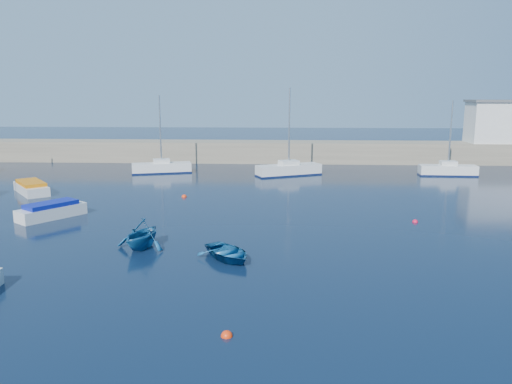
{
  "coord_description": "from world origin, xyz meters",
  "views": [
    {
      "loc": [
        1.55,
        -17.91,
        8.76
      ],
      "look_at": [
        -0.26,
        17.91,
        1.6
      ],
      "focal_mm": 35.0,
      "sensor_mm": 36.0,
      "label": 1
    }
  ],
  "objects_px": {
    "sailboat_7": "(448,170)",
    "motorboat_2": "(31,187)",
    "sailboat_5": "(162,167)",
    "dinghy_left": "(142,234)",
    "harbor_office": "(510,123)",
    "dinghy_center": "(228,253)",
    "sailboat_6": "(289,169)",
    "motorboat_1": "(51,211)"
  },
  "relations": [
    {
      "from": "sailboat_7",
      "to": "sailboat_5",
      "type": "bearing_deg",
      "value": 91.29
    },
    {
      "from": "sailboat_7",
      "to": "dinghy_left",
      "type": "relative_size",
      "value": 2.42
    },
    {
      "from": "motorboat_1",
      "to": "motorboat_2",
      "type": "bearing_deg",
      "value": 159.99
    },
    {
      "from": "dinghy_center",
      "to": "dinghy_left",
      "type": "height_order",
      "value": "dinghy_left"
    },
    {
      "from": "sailboat_6",
      "to": "dinghy_center",
      "type": "distance_m",
      "value": 28.12
    },
    {
      "from": "sailboat_7",
      "to": "motorboat_2",
      "type": "xyz_separation_m",
      "value": [
        -40.03,
        -11.65,
        -0.11
      ]
    },
    {
      "from": "harbor_office",
      "to": "sailboat_5",
      "type": "bearing_deg",
      "value": -166.92
    },
    {
      "from": "sailboat_5",
      "to": "dinghy_left",
      "type": "xyz_separation_m",
      "value": [
        5.34,
        -27.19,
        0.25
      ]
    },
    {
      "from": "sailboat_5",
      "to": "dinghy_left",
      "type": "distance_m",
      "value": 27.71
    },
    {
      "from": "sailboat_6",
      "to": "dinghy_center",
      "type": "height_order",
      "value": "sailboat_6"
    },
    {
      "from": "dinghy_center",
      "to": "dinghy_left",
      "type": "relative_size",
      "value": 1.06
    },
    {
      "from": "harbor_office",
      "to": "sailboat_5",
      "type": "xyz_separation_m",
      "value": [
        -41.69,
        -9.68,
        -4.49
      ]
    },
    {
      "from": "sailboat_5",
      "to": "dinghy_left",
      "type": "height_order",
      "value": "sailboat_5"
    },
    {
      "from": "motorboat_2",
      "to": "motorboat_1",
      "type": "bearing_deg",
      "value": -95.94
    },
    {
      "from": "dinghy_center",
      "to": "harbor_office",
      "type": "bearing_deg",
      "value": 13.68
    },
    {
      "from": "sailboat_7",
      "to": "motorboat_2",
      "type": "bearing_deg",
      "value": 107.99
    },
    {
      "from": "sailboat_6",
      "to": "sailboat_7",
      "type": "xyz_separation_m",
      "value": [
        17.09,
        0.71,
        -0.02
      ]
    },
    {
      "from": "sailboat_6",
      "to": "motorboat_2",
      "type": "bearing_deg",
      "value": 90.53
    },
    {
      "from": "harbor_office",
      "to": "dinghy_left",
      "type": "height_order",
      "value": "harbor_office"
    },
    {
      "from": "motorboat_2",
      "to": "dinghy_center",
      "type": "distance_m",
      "value": 25.68
    },
    {
      "from": "harbor_office",
      "to": "dinghy_center",
      "type": "xyz_separation_m",
      "value": [
        -31.24,
        -38.54,
        -4.74
      ]
    },
    {
      "from": "harbor_office",
      "to": "sailboat_6",
      "type": "distance_m",
      "value": 29.93
    },
    {
      "from": "sailboat_7",
      "to": "dinghy_center",
      "type": "height_order",
      "value": "sailboat_7"
    },
    {
      "from": "sailboat_5",
      "to": "motorboat_2",
      "type": "relative_size",
      "value": 1.62
    },
    {
      "from": "sailboat_5",
      "to": "dinghy_center",
      "type": "height_order",
      "value": "sailboat_5"
    },
    {
      "from": "motorboat_2",
      "to": "dinghy_center",
      "type": "xyz_separation_m",
      "value": [
        19.3,
        -16.94,
        -0.15
      ]
    },
    {
      "from": "harbor_office",
      "to": "sailboat_6",
      "type": "relative_size",
      "value": 1.08
    },
    {
      "from": "motorboat_1",
      "to": "sailboat_5",
      "type": "bearing_deg",
      "value": 117.58
    },
    {
      "from": "motorboat_1",
      "to": "dinghy_center",
      "type": "height_order",
      "value": "motorboat_1"
    },
    {
      "from": "sailboat_7",
      "to": "motorboat_2",
      "type": "distance_m",
      "value": 41.69
    },
    {
      "from": "harbor_office",
      "to": "motorboat_2",
      "type": "distance_m",
      "value": 55.16
    },
    {
      "from": "motorboat_1",
      "to": "harbor_office",
      "type": "bearing_deg",
      "value": 70.02
    },
    {
      "from": "sailboat_5",
      "to": "sailboat_6",
      "type": "bearing_deg",
      "value": -110.45
    },
    {
      "from": "sailboat_5",
      "to": "sailboat_6",
      "type": "relative_size",
      "value": 0.92
    },
    {
      "from": "dinghy_center",
      "to": "sailboat_6",
      "type": "bearing_deg",
      "value": 45.28
    },
    {
      "from": "sailboat_5",
      "to": "dinghy_left",
      "type": "bearing_deg",
      "value": 174.62
    },
    {
      "from": "sailboat_7",
      "to": "harbor_office",
      "type": "bearing_deg",
      "value": -44.84
    },
    {
      "from": "motorboat_1",
      "to": "motorboat_2",
      "type": "distance_m",
      "value": 10.41
    },
    {
      "from": "motorboat_1",
      "to": "dinghy_center",
      "type": "bearing_deg",
      "value": 4.31
    },
    {
      "from": "harbor_office",
      "to": "sailboat_7",
      "type": "height_order",
      "value": "sailboat_7"
    },
    {
      "from": "sailboat_6",
      "to": "harbor_office",
      "type": "bearing_deg",
      "value": -93.86
    },
    {
      "from": "harbor_office",
      "to": "dinghy_center",
      "type": "height_order",
      "value": "harbor_office"
    }
  ]
}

